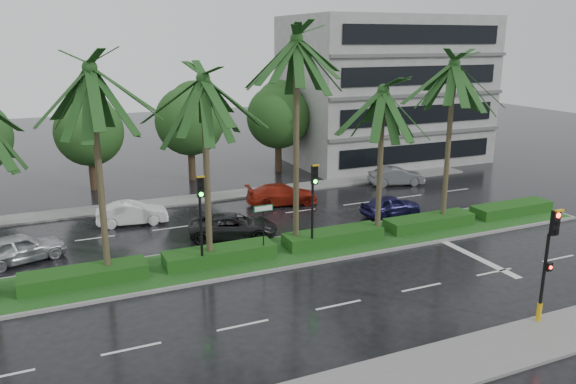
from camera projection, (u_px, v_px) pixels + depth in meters
name	position (u px, v px, depth m)	size (l,w,h in m)	color
ground	(287.00, 261.00, 26.55)	(120.00, 120.00, 0.00)	black
near_sidewalk	(419.00, 373.00, 17.55)	(40.00, 2.40, 0.12)	slate
far_sidewalk	(214.00, 197.00, 37.11)	(40.00, 2.00, 0.12)	slate
median	(279.00, 252.00, 27.41)	(36.00, 4.00, 0.15)	gray
hedge	(279.00, 245.00, 27.32)	(35.20, 1.40, 0.60)	#1A4212
lane_markings	(348.00, 254.00, 27.37)	(34.00, 13.06, 0.01)	silver
palm_row	(252.00, 86.00, 24.82)	(26.30, 4.20, 10.84)	#463D28
signal_near	(548.00, 261.00, 19.97)	(0.34, 0.45, 4.36)	black
signal_median_left	(201.00, 209.00, 24.46)	(0.34, 0.42, 4.36)	black
signal_median_right	(314.00, 195.00, 26.62)	(0.34, 0.42, 4.36)	black
street_sign	(263.00, 218.00, 26.03)	(0.95, 0.09, 2.60)	black
bg_trees	(197.00, 118.00, 41.07)	(32.89, 5.04, 7.28)	#342717
building	(384.00, 90.00, 47.51)	(16.00, 10.00, 12.00)	gray
car_silver	(20.00, 248.00, 26.26)	(4.07, 1.64, 1.39)	#B1B5B9
car_white	(132.00, 213.00, 31.69)	(3.91, 1.36, 1.29)	white
car_darkgrey	(233.00, 226.00, 29.51)	(4.62, 2.13, 1.28)	black
car_red	(282.00, 194.00, 35.52)	(4.52, 1.84, 1.31)	#A12111
car_blue	(391.00, 205.00, 33.25)	(3.64, 1.47, 1.24)	#191848
car_grey	(396.00, 176.00, 40.25)	(3.92, 1.37, 1.29)	slate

